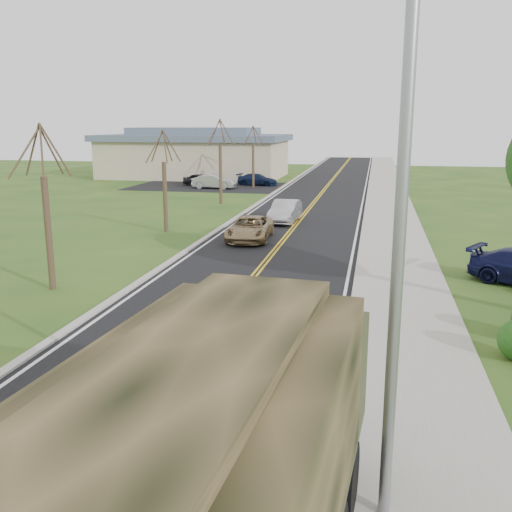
# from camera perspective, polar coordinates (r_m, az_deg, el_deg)

# --- Properties ---
(ground) EXTENTS (160.00, 160.00, 0.00)m
(ground) POSITION_cam_1_polar(r_m,az_deg,el_deg) (11.42, -15.03, -19.28)
(ground) COLOR #254B19
(ground) RESTS_ON ground
(road) EXTENTS (8.00, 120.00, 0.01)m
(road) POSITION_cam_1_polar(r_m,az_deg,el_deg) (49.12, 6.29, 5.93)
(road) COLOR black
(road) RESTS_ON ground
(curb_right) EXTENTS (0.30, 120.00, 0.12)m
(curb_right) POSITION_cam_1_polar(r_m,az_deg,el_deg) (48.89, 11.16, 5.79)
(curb_right) COLOR #9E998E
(curb_right) RESTS_ON ground
(sidewalk_right) EXTENTS (3.20, 120.00, 0.10)m
(sidewalk_right) POSITION_cam_1_polar(r_m,az_deg,el_deg) (48.91, 13.22, 5.69)
(sidewalk_right) COLOR #9E998E
(sidewalk_right) RESTS_ON ground
(curb_left) EXTENTS (0.30, 120.00, 0.10)m
(curb_left) POSITION_cam_1_polar(r_m,az_deg,el_deg) (49.67, 1.50, 6.13)
(curb_left) COLOR #9E998E
(curb_left) RESTS_ON ground
(street_light) EXTENTS (1.65, 0.22, 8.00)m
(street_light) POSITION_cam_1_polar(r_m,az_deg,el_deg) (8.19, 13.43, 1.48)
(street_light) COLOR gray
(street_light) RESTS_ON ground
(bare_tree_a) EXTENTS (1.93, 2.26, 6.08)m
(bare_tree_a) POSITION_cam_1_polar(r_m,az_deg,el_deg) (22.14, -20.15, 3.42)
(bare_tree_a) COLOR #38281C
(bare_tree_a) RESTS_ON ground
(bare_tree_b) EXTENTS (1.83, 2.14, 5.73)m
(bare_tree_b) POSITION_cam_1_polar(r_m,az_deg,el_deg) (32.86, -9.11, 6.68)
(bare_tree_b) COLOR #38281C
(bare_tree_b) RESTS_ON ground
(bare_tree_c) EXTENTS (2.04, 2.39, 6.42)m
(bare_tree_c) POSITION_cam_1_polar(r_m,az_deg,el_deg) (44.21, -3.57, 8.81)
(bare_tree_c) COLOR #38281C
(bare_tree_c) RESTS_ON ground
(bare_tree_d) EXTENTS (1.88, 2.20, 5.91)m
(bare_tree_d) POSITION_cam_1_polar(r_m,az_deg,el_deg) (55.86, -0.29, 9.48)
(bare_tree_d) COLOR #38281C
(bare_tree_d) RESTS_ON ground
(commercial_building) EXTENTS (25.50, 21.50, 5.65)m
(commercial_building) POSITION_cam_1_polar(r_m,az_deg,el_deg) (67.79, -6.05, 10.15)
(commercial_building) COLOR tan
(commercial_building) RESTS_ON ground
(military_truck) EXTENTS (3.26, 7.91, 3.85)m
(military_truck) POSITION_cam_1_polar(r_m,az_deg,el_deg) (7.02, -3.58, -19.92)
(military_truck) COLOR black
(military_truck) RESTS_ON ground
(suv_champagne) EXTENTS (2.29, 4.63, 1.26)m
(suv_champagne) POSITION_cam_1_polar(r_m,az_deg,el_deg) (30.26, -0.61, 2.78)
(suv_champagne) COLOR #967D54
(suv_champagne) RESTS_ON ground
(sedan_silver) EXTENTS (1.65, 4.26, 1.38)m
(sedan_silver) POSITION_cam_1_polar(r_m,az_deg,el_deg) (35.84, 2.92, 4.47)
(sedan_silver) COLOR #B5B4B9
(sedan_silver) RESTS_ON ground
(lot_car_dark) EXTENTS (3.55, 1.51, 1.20)m
(lot_car_dark) POSITION_cam_1_polar(r_m,az_deg,el_deg) (57.86, -5.56, 7.60)
(lot_car_dark) COLOR black
(lot_car_dark) RESTS_ON ground
(lot_car_silver) EXTENTS (4.17, 1.56, 1.36)m
(lot_car_silver) POSITION_cam_1_polar(r_m,az_deg,el_deg) (55.01, -4.24, 7.44)
(lot_car_silver) COLOR #A6A5AA
(lot_car_silver) RESTS_ON ground
(lot_car_navy) EXTENTS (4.24, 2.12, 1.18)m
(lot_car_navy) POSITION_cam_1_polar(r_m,az_deg,el_deg) (57.83, 0.14, 7.65)
(lot_car_navy) COLOR #101C3B
(lot_car_navy) RESTS_ON ground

